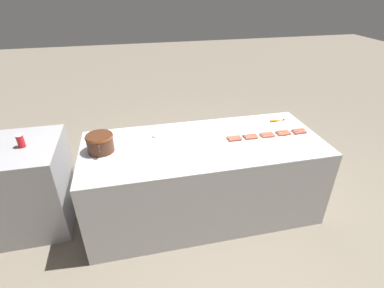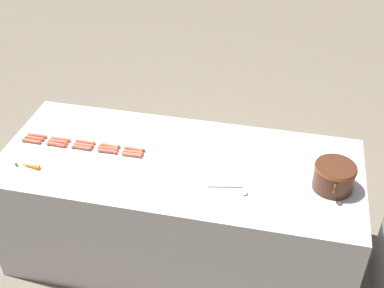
{
  "view_description": "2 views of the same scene",
  "coord_description": "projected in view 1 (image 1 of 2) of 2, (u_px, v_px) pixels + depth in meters",
  "views": [
    {
      "loc": [
        -2.51,
        0.69,
        2.39
      ],
      "look_at": [
        -0.1,
        0.15,
        0.96
      ],
      "focal_mm": 27.22,
      "sensor_mm": 36.0,
      "label": 1
    },
    {
      "loc": [
        2.6,
        0.67,
        3.02
      ],
      "look_at": [
        -0.05,
        0.08,
        1.02
      ],
      "focal_mm": 46.86,
      "sensor_mm": 36.0,
      "label": 2
    }
  ],
  "objects": [
    {
      "name": "hot_dog_4",
      "position": [
        236.0,
        140.0,
        3.01
      ],
      "size": [
        0.03,
        0.15,
        0.03
      ],
      "color": "#B45342",
      "rests_on": "griddle_counter"
    },
    {
      "name": "bean_pot",
      "position": [
        100.0,
        142.0,
        2.79
      ],
      "size": [
        0.33,
        0.26,
        0.18
      ],
      "color": "#472616",
      "rests_on": "griddle_counter"
    },
    {
      "name": "hot_dog_7",
      "position": [
        267.0,
        135.0,
        3.11
      ],
      "size": [
        0.03,
        0.15,
        0.03
      ],
      "color": "#B95647",
      "rests_on": "griddle_counter"
    },
    {
      "name": "ground_plane",
      "position": [
        202.0,
        209.0,
        3.44
      ],
      "size": [
        20.0,
        20.0,
        0.0
      ],
      "primitive_type": "plane",
      "color": "#756B5B"
    },
    {
      "name": "hot_dog_0",
      "position": [
        300.0,
        133.0,
        3.15
      ],
      "size": [
        0.03,
        0.15,
        0.03
      ],
      "color": "#B55447",
      "rests_on": "griddle_counter"
    },
    {
      "name": "griddle_counter",
      "position": [
        203.0,
        178.0,
        3.22
      ],
      "size": [
        1.05,
        2.48,
        0.9
      ],
      "color": "#BCBCC1",
      "rests_on": "ground_plane"
    },
    {
      "name": "hot_dog_6",
      "position": [
        284.0,
        133.0,
        3.14
      ],
      "size": [
        0.03,
        0.15,
        0.03
      ],
      "color": "#BD5841",
      "rests_on": "griddle_counter"
    },
    {
      "name": "hot_dog_3",
      "position": [
        252.0,
        138.0,
        3.04
      ],
      "size": [
        0.04,
        0.15,
        0.03
      ],
      "color": "#B35A3E",
      "rests_on": "griddle_counter"
    },
    {
      "name": "hot_dog_2",
      "position": [
        269.0,
        136.0,
        3.08
      ],
      "size": [
        0.03,
        0.15,
        0.03
      ],
      "color": "#BE5B42",
      "rests_on": "griddle_counter"
    },
    {
      "name": "serving_spoon",
      "position": [
        159.0,
        136.0,
        3.09
      ],
      "size": [
        0.09,
        0.27,
        0.02
      ],
      "color": "#B7B7BC",
      "rests_on": "griddle_counter"
    },
    {
      "name": "hot_dog_10",
      "position": [
        298.0,
        130.0,
        3.21
      ],
      "size": [
        0.03,
        0.15,
        0.03
      ],
      "color": "#BA5C3E",
      "rests_on": "griddle_counter"
    },
    {
      "name": "hot_dog_8",
      "position": [
        251.0,
        136.0,
        3.07
      ],
      "size": [
        0.03,
        0.15,
        0.03
      ],
      "color": "#B55042",
      "rests_on": "griddle_counter"
    },
    {
      "name": "hot_dog_1",
      "position": [
        285.0,
        134.0,
        3.12
      ],
      "size": [
        0.03,
        0.15,
        0.03
      ],
      "color": "#B65B3E",
      "rests_on": "griddle_counter"
    },
    {
      "name": "carrot",
      "position": [
        278.0,
        120.0,
        3.41
      ],
      "size": [
        0.05,
        0.18,
        0.03
      ],
      "color": "orange",
      "rests_on": "griddle_counter"
    },
    {
      "name": "hot_dog_13",
      "position": [
        249.0,
        135.0,
        3.1
      ],
      "size": [
        0.03,
        0.15,
        0.03
      ],
      "color": "#B34F3F",
      "rests_on": "griddle_counter"
    },
    {
      "name": "hot_dog_9",
      "position": [
        234.0,
        138.0,
        3.04
      ],
      "size": [
        0.03,
        0.15,
        0.03
      ],
      "color": "#B65840",
      "rests_on": "griddle_counter"
    },
    {
      "name": "hot_dog_14",
      "position": [
        233.0,
        137.0,
        3.06
      ],
      "size": [
        0.03,
        0.15,
        0.03
      ],
      "color": "#B15A41",
      "rests_on": "griddle_counter"
    },
    {
      "name": "hot_dog_5",
      "position": [
        299.0,
        131.0,
        3.18
      ],
      "size": [
        0.03,
        0.15,
        0.03
      ],
      "color": "#B1563F",
      "rests_on": "griddle_counter"
    },
    {
      "name": "hot_dog_11",
      "position": [
        282.0,
        131.0,
        3.17
      ],
      "size": [
        0.03,
        0.15,
        0.03
      ],
      "color": "#BC533E",
      "rests_on": "griddle_counter"
    },
    {
      "name": "back_cabinet",
      "position": [
        33.0,
        185.0,
        3.07
      ],
      "size": [
        0.84,
        0.69,
        0.95
      ],
      "primitive_type": "cube",
      "color": "#A0A0A4",
      "rests_on": "ground_plane"
    },
    {
      "name": "hot_dog_12",
      "position": [
        266.0,
        133.0,
        3.13
      ],
      "size": [
        0.03,
        0.15,
        0.03
      ],
      "color": "#B15740",
      "rests_on": "griddle_counter"
    },
    {
      "name": "soda_can",
      "position": [
        21.0,
        141.0,
        2.79
      ],
      "size": [
        0.07,
        0.07,
        0.12
      ],
      "color": "red",
      "rests_on": "back_cabinet"
    }
  ]
}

